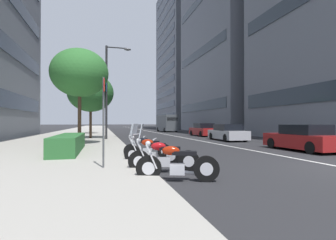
{
  "coord_description": "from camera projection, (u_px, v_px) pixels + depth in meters",
  "views": [
    {
      "loc": [
        -6.42,
        7.95,
        1.53
      ],
      "look_at": [
        16.91,
        1.8,
        1.77
      ],
      "focal_mm": 26.89,
      "sensor_mm": 36.0,
      "label": 1
    }
  ],
  "objects": [
    {
      "name": "sidewalk_right_plaza",
      "position": [
        81.0,
        133.0,
        34.5
      ],
      "size": [
        160.0,
        8.34,
        0.15
      ],
      "primitive_type": "cube",
      "color": "#A39E93",
      "rests_on": "ground"
    },
    {
      "name": "lane_centre_stripe",
      "position": [
        151.0,
        132.0,
        42.06
      ],
      "size": [
        110.0,
        0.16,
        0.01
      ],
      "primitive_type": "cube",
      "color": "silver",
      "rests_on": "ground"
    },
    {
      "name": "motorcycle_by_sign_pole",
      "position": [
        176.0,
        165.0,
        6.53
      ],
      "size": [
        0.88,
        2.09,
        1.11
      ],
      "rotation": [
        0.0,
        0.0,
        1.25
      ],
      "color": "black",
      "rests_on": "ground"
    },
    {
      "name": "motorcycle_mid_row",
      "position": [
        163.0,
        158.0,
        7.72
      ],
      "size": [
        0.75,
        2.16,
        1.5
      ],
      "rotation": [
        0.0,
        0.0,
        1.34
      ],
      "color": "black",
      "rests_on": "ground"
    },
    {
      "name": "motorcycle_nearest_camera",
      "position": [
        151.0,
        152.0,
        9.2
      ],
      "size": [
        1.21,
        1.91,
        1.49
      ],
      "rotation": [
        0.0,
        0.0,
        1.03
      ],
      "color": "black",
      "rests_on": "ground"
    },
    {
      "name": "motorcycle_second_in_row",
      "position": [
        147.0,
        148.0,
        10.72
      ],
      "size": [
        0.83,
        2.0,
        1.46
      ],
      "rotation": [
        0.0,
        0.0,
        1.26
      ],
      "color": "black",
      "rests_on": "ground"
    },
    {
      "name": "car_approaching_light",
      "position": [
        303.0,
        139.0,
        13.65
      ],
      "size": [
        4.36,
        1.86,
        1.41
      ],
      "rotation": [
        0.0,
        0.0,
        0.0
      ],
      "color": "maroon",
      "rests_on": "ground"
    },
    {
      "name": "car_mid_block_traffic",
      "position": [
        228.0,
        133.0,
        21.33
      ],
      "size": [
        4.48,
        2.04,
        1.4
      ],
      "rotation": [
        0.0,
        0.0,
        -0.04
      ],
      "color": "#B7B7BC",
      "rests_on": "ground"
    },
    {
      "name": "car_lead_in_lane",
      "position": [
        203.0,
        130.0,
        28.27
      ],
      "size": [
        4.25,
        1.94,
        1.46
      ],
      "rotation": [
        0.0,
        0.0,
        0.01
      ],
      "color": "maroon",
      "rests_on": "ground"
    },
    {
      "name": "delivery_van_ahead",
      "position": [
        167.0,
        123.0,
        41.63
      ],
      "size": [
        6.17,
        2.28,
        2.77
      ],
      "rotation": [
        0.0,
        0.0,
        0.03
      ],
      "color": "#4C5156",
      "rests_on": "ground"
    },
    {
      "name": "parking_sign_by_curb",
      "position": [
        104.0,
        114.0,
        7.68
      ],
      "size": [
        0.32,
        0.06,
        2.77
      ],
      "color": "#47494C",
      "rests_on": "sidewalk_right_plaza"
    },
    {
      "name": "street_lamp_with_banners",
      "position": [
        110.0,
        83.0,
        21.04
      ],
      "size": [
        1.26,
        2.14,
        7.8
      ],
      "color": "#232326",
      "rests_on": "sidewalk_right_plaza"
    },
    {
      "name": "clipped_hedge_bed",
      "position": [
        69.0,
        143.0,
        11.99
      ],
      "size": [
        5.52,
        1.1,
        0.79
      ],
      "primitive_type": "cube",
      "color": "#28602D",
      "rests_on": "sidewalk_right_plaza"
    },
    {
      "name": "street_tree_near_plaza_corner",
      "position": [
        80.0,
        73.0,
        15.83
      ],
      "size": [
        3.55,
        3.55,
        6.02
      ],
      "color": "#473323",
      "rests_on": "sidewalk_right_plaza"
    },
    {
      "name": "street_tree_mid_sidewalk",
      "position": [
        91.0,
        93.0,
        22.24
      ],
      "size": [
        3.99,
        3.99,
        5.72
      ],
      "color": "#473323",
      "rests_on": "sidewalk_right_plaza"
    },
    {
      "name": "street_tree_far_plaza",
      "position": [
        90.0,
        100.0,
        31.64
      ],
      "size": [
        3.03,
        3.03,
        5.51
      ],
      "color": "#473323",
      "rests_on": "sidewalk_right_plaza"
    },
    {
      "name": "office_tower_near_left",
      "position": [
        200.0,
        59.0,
        71.02
      ],
      "size": [
        21.79,
        21.03,
        39.05
      ],
      "color": "slate",
      "rests_on": "ground"
    }
  ]
}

